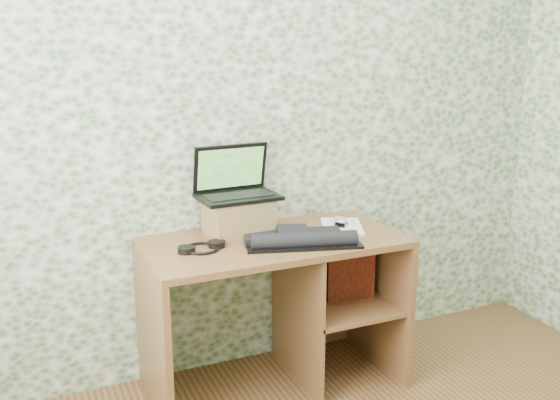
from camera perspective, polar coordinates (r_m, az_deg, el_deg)
name	(u,v)px	position (r m, az deg, el deg)	size (l,w,h in m)	color
wall_back	(248,114)	(3.06, -2.90, 7.89)	(3.50, 3.50, 0.00)	white
desk	(286,288)	(3.05, 0.59, -8.09)	(1.20, 0.60, 0.75)	brown
riser	(238,216)	(2.96, -3.82, -1.51)	(0.29, 0.24, 0.17)	olive
laptop	(235,185)	(2.96, -4.13, 1.38)	(0.38, 0.27, 0.25)	black
keyboard	(298,238)	(2.83, 1.65, -3.51)	(0.53, 0.39, 0.07)	black
headphones	(202,248)	(2.78, -7.16, -4.34)	(0.22, 0.18, 0.03)	black
notepad	(342,227)	(3.08, 5.66, -2.44)	(0.19, 0.28, 0.01)	silver
mouse	(340,222)	(3.08, 5.50, -2.01)	(0.06, 0.09, 0.03)	silver
pen	(343,220)	(3.16, 5.80, -1.83)	(0.01, 0.01, 0.12)	black
red_box	(349,270)	(3.14, 6.35, -6.36)	(0.24, 0.08, 0.29)	#98250D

